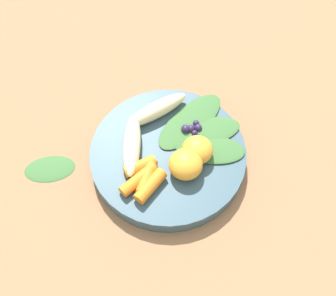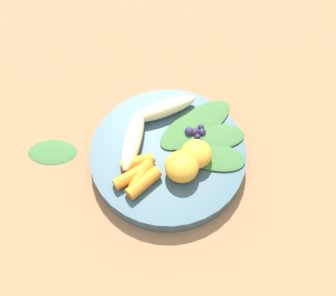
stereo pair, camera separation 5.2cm
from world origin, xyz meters
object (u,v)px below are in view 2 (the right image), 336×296
Objects in this scene: kale_leaf_stray at (52,152)px; bowl at (168,156)px; banana_peeled_right at (164,109)px; orange_segment_near at (196,155)px; banana_peeled_left at (133,139)px.

bowl is at bearing 177.56° from kale_leaf_stray.
bowl is 2.21× the size of banana_peeled_right.
orange_segment_near reaches higher than kale_leaf_stray.
banana_peeled_right is (-0.07, -0.03, 0.03)m from bowl.
banana_peeled_left is 0.08m from banana_peeled_right.
kale_leaf_stray is at bearing -80.20° from banana_peeled_left.
orange_segment_near reaches higher than banana_peeled_right.
banana_peeled_right is 2.33× the size of orange_segment_near.
bowl is 0.19m from kale_leaf_stray.
banana_peeled_left is 1.38× the size of kale_leaf_stray.
banana_peeled_left reaches higher than kale_leaf_stray.
kale_leaf_stray is at bearing -78.42° from orange_segment_near.
banana_peeled_left is 1.00× the size of banana_peeled_right.
kale_leaf_stray is (0.04, -0.13, -0.04)m from banana_peeled_left.
banana_peeled_right reaches higher than kale_leaf_stray.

